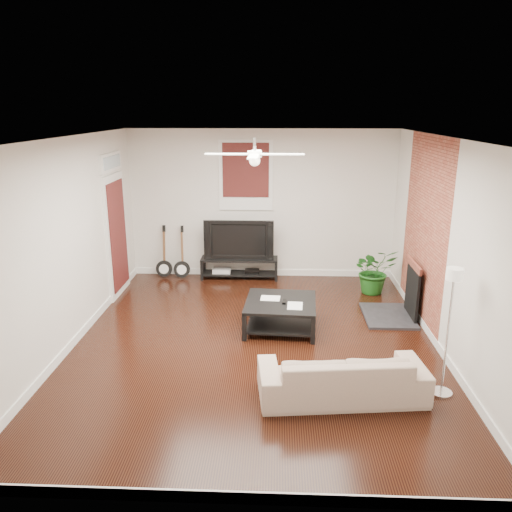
{
  "coord_description": "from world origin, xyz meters",
  "views": [
    {
      "loc": [
        0.29,
        -6.42,
        3.16
      ],
      "look_at": [
        0.0,
        0.4,
        1.15
      ],
      "focal_mm": 35.44,
      "sensor_mm": 36.0,
      "label": 1
    }
  ],
  "objects": [
    {
      "name": "room",
      "position": [
        0.0,
        0.0,
        1.4
      ],
      "size": [
        5.01,
        6.01,
        2.81
      ],
      "color": "black",
      "rests_on": "ground"
    },
    {
      "name": "coffee_table",
      "position": [
        0.36,
        0.52,
        0.21
      ],
      "size": [
        1.08,
        1.08,
        0.43
      ],
      "primitive_type": "cube",
      "rotation": [
        0.0,
        0.0,
        -0.06
      ],
      "color": "black",
      "rests_on": "floor"
    },
    {
      "name": "door_left",
      "position": [
        -2.46,
        1.9,
        1.25
      ],
      "size": [
        0.08,
        1.0,
        2.5
      ],
      "primitive_type": "cube",
      "color": "white",
      "rests_on": "wall_left"
    },
    {
      "name": "brick_accent",
      "position": [
        2.49,
        1.0,
        1.4
      ],
      "size": [
        0.02,
        2.2,
        2.8
      ],
      "primitive_type": "cube",
      "color": "brown",
      "rests_on": "floor"
    },
    {
      "name": "fireplace",
      "position": [
        2.2,
        1.0,
        0.46
      ],
      "size": [
        0.8,
        1.1,
        0.92
      ],
      "primitive_type": "cube",
      "color": "black",
      "rests_on": "floor"
    },
    {
      "name": "sofa",
      "position": [
        1.04,
        -1.31,
        0.27
      ],
      "size": [
        1.93,
        0.92,
        0.54
      ],
      "primitive_type": "imported",
      "rotation": [
        0.0,
        0.0,
        3.25
      ],
      "color": "tan",
      "rests_on": "floor"
    },
    {
      "name": "tv",
      "position": [
        -0.42,
        2.8,
        0.78
      ],
      "size": [
        1.31,
        0.17,
        0.75
      ],
      "primitive_type": "imported",
      "color": "black",
      "rests_on": "tv_stand"
    },
    {
      "name": "guitar_right",
      "position": [
        -1.52,
        2.72,
        0.51
      ],
      "size": [
        0.35,
        0.27,
        1.02
      ],
      "primitive_type": null,
      "rotation": [
        0.0,
        0.0,
        0.16
      ],
      "color": "black",
      "rests_on": "floor"
    },
    {
      "name": "floor_lamp",
      "position": [
        2.2,
        -1.21,
        0.76
      ],
      "size": [
        0.28,
        0.28,
        1.52
      ],
      "primitive_type": null,
      "rotation": [
        0.0,
        0.0,
        0.11
      ],
      "color": "silver",
      "rests_on": "floor"
    },
    {
      "name": "ceiling_fan",
      "position": [
        0.0,
        0.0,
        2.6
      ],
      "size": [
        1.24,
        1.24,
        0.32
      ],
      "primitive_type": null,
      "color": "white",
      "rests_on": "ceiling"
    },
    {
      "name": "tv_stand",
      "position": [
        -0.42,
        2.78,
        0.2
      ],
      "size": [
        1.46,
        0.39,
        0.41
      ],
      "primitive_type": "cube",
      "color": "black",
      "rests_on": "floor"
    },
    {
      "name": "potted_plant",
      "position": [
        2.01,
        2.1,
        0.41
      ],
      "size": [
        0.86,
        0.78,
        0.83
      ],
      "primitive_type": "imported",
      "rotation": [
        0.0,
        0.0,
        0.2
      ],
      "color": "#1A5719",
      "rests_on": "floor"
    },
    {
      "name": "window_back",
      "position": [
        -0.3,
        2.97,
        1.95
      ],
      "size": [
        1.0,
        0.06,
        1.3
      ],
      "primitive_type": "cube",
      "color": "#39120F",
      "rests_on": "wall_back"
    },
    {
      "name": "guitar_left",
      "position": [
        -1.87,
        2.75,
        0.51
      ],
      "size": [
        0.33,
        0.24,
        1.02
      ],
      "primitive_type": null,
      "rotation": [
        0.0,
        0.0,
        0.05
      ],
      "color": "black",
      "rests_on": "floor"
    }
  ]
}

